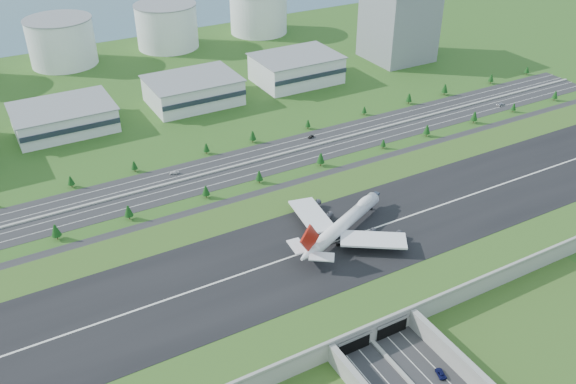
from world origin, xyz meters
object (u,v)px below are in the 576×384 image
boeing_747 (343,224)px  car_6 (501,104)px  car_2 (441,373)px  car_5 (311,137)px  office_tower (399,24)px  car_7 (174,173)px

boeing_747 → car_6: size_ratio=9.99×
car_2 → car_5: car_2 is taller
car_5 → car_6: car_6 is taller
car_2 → office_tower: bearing=-108.3°
car_2 → car_7: bearing=-63.0°
office_tower → car_6: office_tower is taller
boeing_747 → car_2: 79.24m
car_7 → car_6: bearing=105.9°
car_6 → car_7: size_ratio=1.20×
boeing_747 → car_2: bearing=-122.1°
car_2 → car_7: car_2 is taller
boeing_747 → car_5: bearing=41.7°
boeing_747 → car_5: size_ratio=14.51×
office_tower → car_2: size_ratio=10.07×
car_6 → car_7: bearing=77.7°
boeing_747 → car_2: size_ratio=11.10×
boeing_747 → car_5: boeing_747 is taller
office_tower → boeing_747: bearing=-132.9°
car_7 → boeing_747: bearing=43.8°
car_2 → car_7: size_ratio=1.08×
car_6 → car_7: 224.66m
car_2 → car_6: 248.84m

